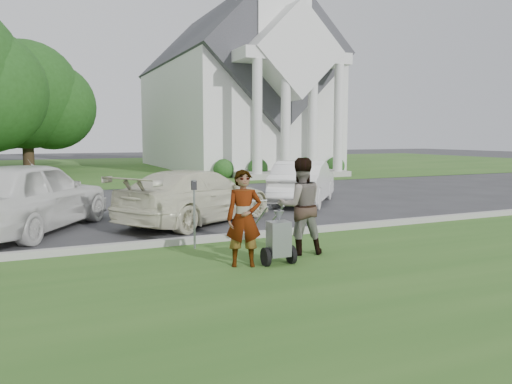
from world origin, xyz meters
TOP-DOWN VIEW (x-y plane):
  - ground at (0.00, 0.00)m, footprint 120.00×120.00m
  - grass_strip at (0.00, -3.00)m, footprint 80.00×7.00m
  - church_lawn at (0.00, 27.00)m, footprint 80.00×30.00m
  - curb at (0.00, 0.55)m, footprint 80.00×0.18m
  - church at (9.00, 23.11)m, footprint 9.19×19.00m
  - tree_back at (-4.01, 29.99)m, footprint 9.61×7.60m
  - striping_cart at (0.03, -1.65)m, footprint 0.56×1.10m
  - person_left at (-0.55, -1.51)m, footprint 0.69×0.57m
  - person_right at (0.75, -1.11)m, footprint 0.99×0.83m
  - parking_meter_near at (-0.92, 0.09)m, footprint 0.10×0.09m
  - car_b at (-3.87, 3.29)m, footprint 4.24×5.24m
  - car_c at (0.04, 2.99)m, footprint 4.97×4.11m
  - car_d at (4.34, 5.09)m, footprint 3.87×4.25m

SIDE VIEW (x-z plane):
  - ground at x=0.00m, z-range 0.00..0.00m
  - grass_strip at x=0.00m, z-range 0.00..0.01m
  - church_lawn at x=0.00m, z-range 0.00..0.01m
  - curb at x=0.00m, z-range 0.00..0.15m
  - striping_cart at x=0.03m, z-range -0.07..0.95m
  - car_c at x=0.04m, z-range 0.00..1.36m
  - car_d at x=4.34m, z-range 0.00..1.41m
  - person_left at x=-0.55m, z-range 0.00..1.63m
  - car_b at x=-3.87m, z-range 0.00..1.68m
  - parking_meter_near at x=-0.92m, z-range 0.18..1.54m
  - person_right at x=0.75m, z-range 0.00..1.79m
  - tree_back at x=-4.01m, z-range 0.28..9.17m
  - church at x=9.00m, z-range -6.11..17.99m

